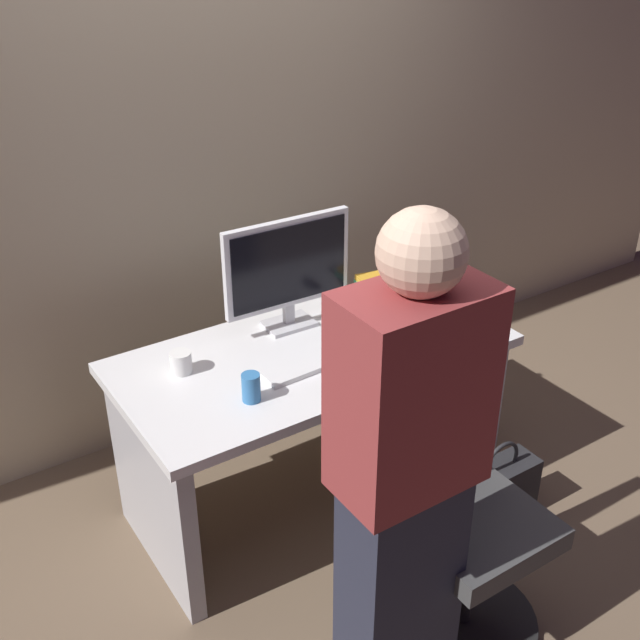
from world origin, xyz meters
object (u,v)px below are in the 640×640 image
at_px(desk, 313,397).
at_px(handbag, 498,491).
at_px(cup_by_monitor, 181,362).
at_px(book_stack, 381,293).
at_px(office_chair, 461,523).
at_px(cup_near_keyboard, 251,387).
at_px(person_at_desk, 406,483).
at_px(cell_phone, 429,329).
at_px(monitor, 288,268).
at_px(mouse, 384,337).
at_px(keyboard, 314,361).

xyz_separation_m(desk, handbag, (0.55, -0.52, -0.37)).
height_order(cup_by_monitor, book_stack, book_stack).
xyz_separation_m(office_chair, cup_near_keyboard, (-0.44, 0.62, 0.35)).
distance_m(person_at_desk, cell_phone, 1.07).
bearing_deg(handbag, monitor, 126.22).
height_order(desk, monitor, monitor).
bearing_deg(handbag, book_stack, 103.17).
height_order(person_at_desk, cup_near_keyboard, person_at_desk).
distance_m(desk, office_chair, 0.80).
xyz_separation_m(cup_near_keyboard, handbag, (0.92, -0.35, -0.64)).
relative_size(monitor, handbag, 1.43).
distance_m(office_chair, mouse, 0.79).
xyz_separation_m(office_chair, cup_by_monitor, (-0.56, 0.92, 0.34)).
bearing_deg(keyboard, cup_near_keyboard, -167.53).
bearing_deg(person_at_desk, handbag, 24.65).
distance_m(keyboard, handbag, 0.96).
bearing_deg(mouse, keyboard, 178.98).
bearing_deg(person_at_desk, cup_near_keyboard, 96.67).
xyz_separation_m(monitor, handbag, (0.53, -0.73, -0.85)).
bearing_deg(desk, mouse, -19.76).
height_order(office_chair, cup_near_keyboard, office_chair).
bearing_deg(monitor, office_chair, -86.93).
xyz_separation_m(office_chair, monitor, (-0.05, 1.00, 0.56)).
bearing_deg(handbag, keyboard, 144.78).
xyz_separation_m(person_at_desk, cell_phone, (0.74, 0.77, -0.11)).
height_order(keyboard, handbag, keyboard).
distance_m(person_at_desk, keyboard, 0.85).
bearing_deg(cell_phone, book_stack, 110.03).
bearing_deg(handbag, desk, 136.83).
distance_m(monitor, book_stack, 0.44).
height_order(monitor, keyboard, monitor).
relative_size(cell_phone, handbag, 0.38).
distance_m(cup_by_monitor, cell_phone, 0.99).
relative_size(desk, monitor, 2.79).
xyz_separation_m(office_chair, cell_phone, (0.39, 0.66, 0.30)).
distance_m(keyboard, cup_by_monitor, 0.49).
relative_size(monitor, book_stack, 2.42).
distance_m(cup_near_keyboard, book_stack, 0.82).
relative_size(keyboard, cup_near_keyboard, 4.16).
height_order(book_stack, handbag, book_stack).
relative_size(mouse, cup_by_monitor, 1.22).
height_order(cup_near_keyboard, cup_by_monitor, cup_near_keyboard).
relative_size(mouse, handbag, 0.26).
bearing_deg(cup_near_keyboard, handbag, -20.79).
relative_size(person_at_desk, mouse, 16.39).
xyz_separation_m(person_at_desk, cup_by_monitor, (-0.21, 1.03, -0.07)).
distance_m(desk, mouse, 0.37).
relative_size(office_chair, monitor, 1.74).
height_order(cup_near_keyboard, cell_phone, cup_near_keyboard).
distance_m(monitor, cup_near_keyboard, 0.58).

